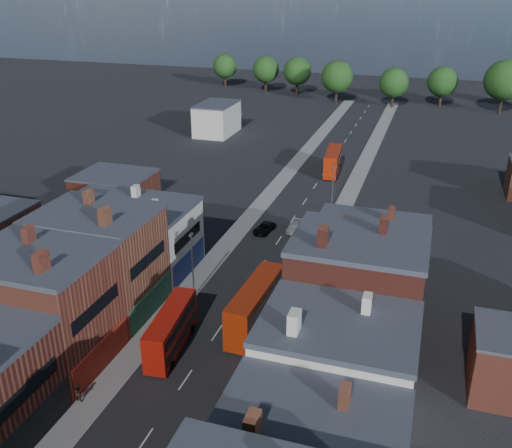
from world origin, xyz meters
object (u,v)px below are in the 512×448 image
Objects in this scene: bus_0 at (171,329)px; car_2 at (264,228)px; ped_1 at (78,392)px; car_3 at (294,227)px; bus_1 at (256,305)px; bus_2 at (333,161)px.

bus_0 is 30.06m from car_2.
car_2 is 39.87m from ped_1.
car_3 is (4.03, 1.96, -0.04)m from car_2.
bus_1 is at bearing 36.91° from bus_0.
ped_1 is (-4.87, -39.57, 0.33)m from car_2.
bus_1 is 2.82× the size of car_3.
bus_1 is at bearing -67.17° from car_2.
ped_1 is (-11.20, -15.87, -1.70)m from bus_1.
car_2 is at bearing 83.13° from bus_0.
bus_0 reaches higher than ped_1.
car_3 is (-2.30, 25.66, -2.07)m from bus_1.
bus_1 reaches higher than bus_2.
car_3 is 42.47m from ped_1.
bus_1 reaches higher than car_3.
bus_1 reaches higher than car_2.
bus_2 is 70.23m from ped_1.
car_3 is at bearing 33.74° from car_2.
bus_2 is at bearing 94.82° from bus_1.
car_2 is (-6.33, 23.70, -2.03)m from bus_1.
car_3 is at bearing -95.64° from bus_2.
bus_2 is 2.33× the size of car_2.
bus_1 is at bearing -92.89° from bus_2.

